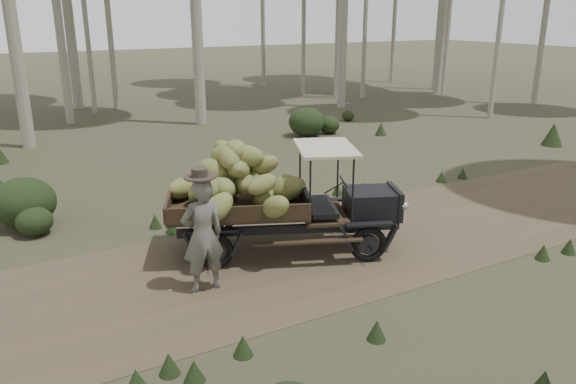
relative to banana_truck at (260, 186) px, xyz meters
name	(u,v)px	position (x,y,z in m)	size (l,w,h in m)	color
ground	(393,234)	(2.68, -0.57, -1.27)	(120.00, 120.00, 0.00)	#473D2B
dirt_track	(393,234)	(2.68, -0.57, -1.27)	(70.00, 4.00, 0.01)	brown
banana_truck	(260,186)	(0.00, 0.00, 0.00)	(4.45, 2.93, 2.18)	black
farmer	(203,234)	(-1.46, -0.91, -0.32)	(0.69, 0.51, 2.02)	#5D5B55
undergrowth	(353,243)	(1.02, -1.49, -0.76)	(20.36, 21.51, 1.36)	#233319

